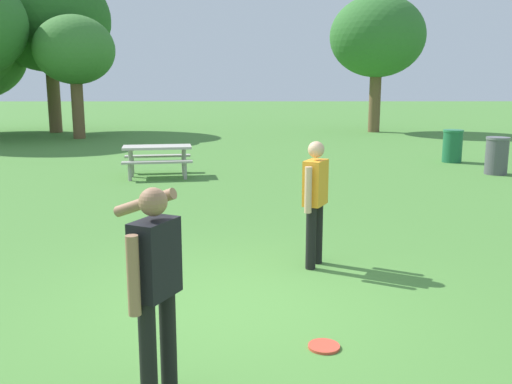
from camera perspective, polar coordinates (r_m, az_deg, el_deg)
ground_plane at (r=6.15m, az=-2.75°, el=-11.70°), size 120.00×120.00×0.00m
person_thrower at (r=7.27m, az=5.99°, el=-0.36°), size 0.36×0.56×1.64m
person_catcher at (r=4.29m, az=-10.22°, el=-8.48°), size 0.59×0.80×1.64m
frisbee at (r=5.37m, az=6.87°, el=-15.21°), size 0.29×0.29×0.03m
picnic_table_near at (r=14.48m, az=-9.93°, el=3.79°), size 1.90×1.67×0.77m
trash_can_beside_table at (r=15.85m, az=23.13°, el=3.40°), size 0.59×0.59×0.96m
trash_can_further_along at (r=17.73m, az=19.22°, el=4.41°), size 0.59×0.59×0.96m
tree_slender_mid at (r=28.17m, az=-20.20°, el=15.98°), size 5.50×5.50×7.42m
tree_back_left at (r=24.76m, az=-17.86°, el=13.40°), size 3.26×3.26×4.99m
tree_back_right at (r=27.26m, az=12.15°, el=15.04°), size 4.33×4.33×6.20m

